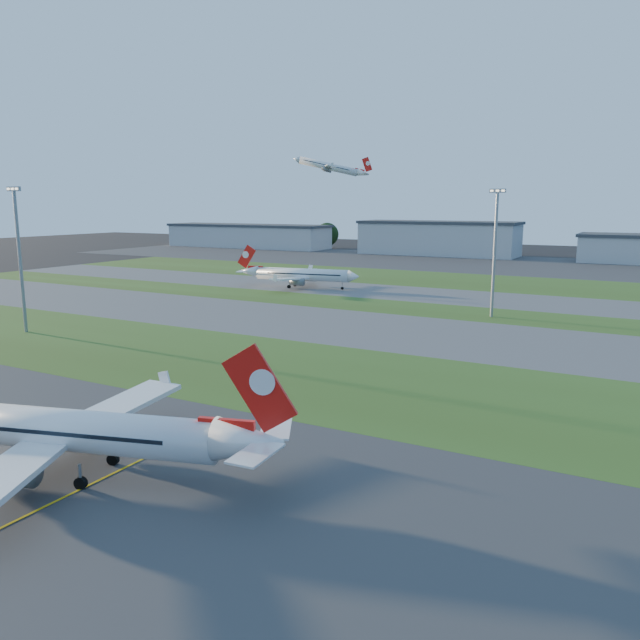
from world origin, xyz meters
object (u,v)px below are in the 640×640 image
Objects in this scene: airliner_taxiing at (301,275)px; light_mast_west at (19,250)px; light_mast_centre at (495,244)px; airliner_parked at (64,431)px.

light_mast_west reaches higher than airliner_taxiing.
airliner_taxiing is at bearing 80.38° from light_mast_west.
light_mast_west is at bearing -141.34° from light_mast_centre.
airliner_taxiing is at bearing 160.54° from light_mast_centre.
airliner_taxiing is 1.27× the size of light_mast_west.
airliner_parked is at bearing -33.60° from light_mast_west.
light_mast_west is 1.00× the size of light_mast_centre.
light_mast_centre is (13.63, 93.46, 10.97)m from airliner_parked.
light_mast_centre is at bearing 65.37° from airliner_parked.
light_mast_west reaches higher than airliner_parked.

